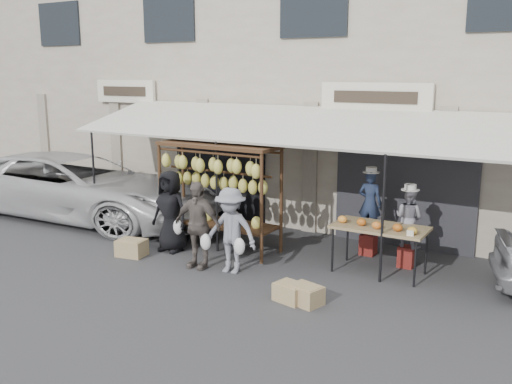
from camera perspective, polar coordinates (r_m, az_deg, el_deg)
ground_plane at (r=10.57m, az=-2.90°, el=-8.41°), size 90.00×90.00×0.00m
shophouse at (r=15.73m, az=10.41°, el=11.68°), size 24.00×6.15×7.30m
awning at (r=11.92m, az=3.10°, el=6.64°), size 10.00×2.35×2.92m
banana_rack at (r=11.76m, az=-3.88°, el=1.64°), size 2.60×0.90×2.24m
produce_table at (r=10.67m, az=12.25°, el=-3.58°), size 1.70×0.90×1.04m
vendor_left at (r=11.69m, az=11.32°, el=-1.08°), size 0.48×0.32×1.32m
vendor_right at (r=11.13m, az=15.02°, el=-2.49°), size 0.64×0.55×1.13m
customer_left at (r=11.90m, az=-8.54°, el=-1.90°), size 0.84×0.56×1.70m
customer_mid at (r=10.84m, az=-5.89°, el=-3.29°), size 1.00×0.45×1.67m
customer_right at (r=10.53m, az=-2.55°, el=-3.88°), size 1.09×0.69×1.61m
stool_left at (r=11.91m, az=11.15°, el=-5.17°), size 0.36×0.36×0.42m
stool_right at (r=11.34m, az=14.81°, el=-6.26°), size 0.36×0.36×0.41m
crate_near_a at (r=9.45m, az=3.48°, el=-9.99°), size 0.57×0.48×0.30m
crate_near_b at (r=9.35m, az=4.98°, el=-10.21°), size 0.60×0.51×0.31m
crate_far at (r=11.89m, az=-12.33°, el=-5.47°), size 0.62×0.52×0.34m
van at (r=15.29m, az=-17.86°, el=2.04°), size 5.84×2.92×2.38m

